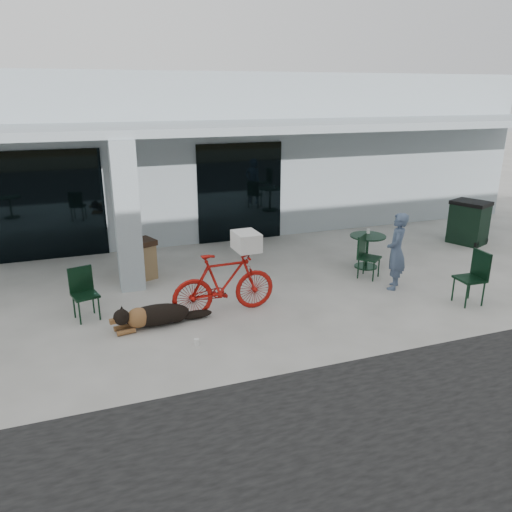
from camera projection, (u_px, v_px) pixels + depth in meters
name	position (u px, v px, depth m)	size (l,w,h in m)	color
ground	(231.00, 321.00, 9.15)	(80.00, 80.00, 0.00)	beige
building	(153.00, 149.00, 16.04)	(22.00, 7.00, 4.50)	#A3B2B9
storefront_glass_left	(45.00, 206.00, 12.15)	(2.80, 0.06, 2.70)	black
storefront_glass_right	(240.00, 193.00, 13.75)	(2.40, 0.06, 2.70)	black
column	(127.00, 217.00, 10.23)	(0.50, 0.50, 3.12)	#A3B2B9
overhang	(183.00, 128.00, 11.35)	(22.00, 2.80, 0.18)	#A3B2B9
bicycle	(224.00, 283.00, 9.32)	(0.56, 2.00, 1.20)	#A9130D
laundry_basket	(246.00, 241.00, 9.23)	(0.58, 0.43, 0.34)	white
dog	(157.00, 314.00, 8.93)	(1.36, 0.45, 0.45)	black
cup_near_dog	(197.00, 342.00, 8.29)	(0.08, 0.08, 0.11)	white
cafe_chair_near	(85.00, 295.00, 9.10)	(0.44, 0.48, 0.97)	black
cafe_table_far	(367.00, 251.00, 11.85)	(0.84, 0.84, 0.79)	black
cafe_chair_far_a	(369.00, 257.00, 11.14)	(0.44, 0.48, 0.97)	black
cafe_chair_far_b	(470.00, 278.00, 9.76)	(0.48, 0.53, 1.07)	black
person	(396.00, 251.00, 10.45)	(0.60, 0.39, 1.64)	#455875
cup_on_table	(368.00, 231.00, 11.87)	(0.08, 0.08, 0.11)	white
trash_receptacle	(143.00, 259.00, 11.13)	(0.53, 0.53, 0.90)	olive
wheeled_bin	(469.00, 222.00, 13.67)	(0.73, 0.93, 1.18)	black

